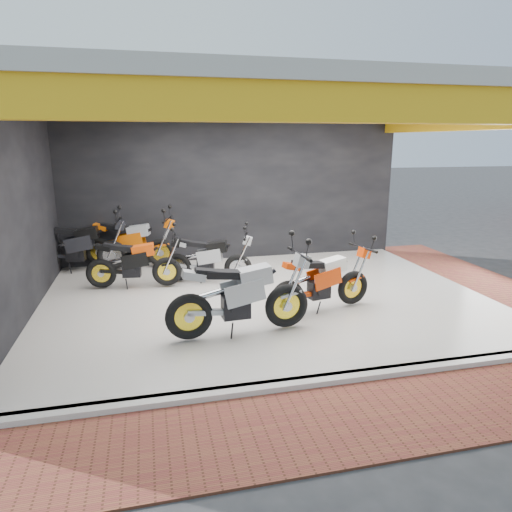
# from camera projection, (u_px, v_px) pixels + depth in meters

# --- Properties ---
(ground) EXTENTS (80.00, 80.00, 0.00)m
(ground) POSITION_uv_depth(u_px,v_px,m) (300.00, 348.00, 6.59)
(ground) COLOR #2D2D30
(ground) RESTS_ON ground
(showroom_floor) EXTENTS (8.00, 6.00, 0.10)m
(showroom_floor) POSITION_uv_depth(u_px,v_px,m) (266.00, 300.00, 8.46)
(showroom_floor) COLOR silver
(showroom_floor) RESTS_ON ground
(showroom_ceiling) EXTENTS (8.40, 6.40, 0.20)m
(showroom_ceiling) POSITION_uv_depth(u_px,v_px,m) (267.00, 98.00, 7.58)
(showroom_ceiling) COLOR beige
(showroom_ceiling) RESTS_ON corner_column
(back_wall) EXTENTS (8.20, 0.20, 3.50)m
(back_wall) POSITION_uv_depth(u_px,v_px,m) (233.00, 190.00, 10.96)
(back_wall) COLOR black
(back_wall) RESTS_ON ground
(left_wall) EXTENTS (0.20, 6.20, 3.50)m
(left_wall) POSITION_uv_depth(u_px,v_px,m) (12.00, 217.00, 7.12)
(left_wall) COLOR black
(left_wall) RESTS_ON ground
(header_beam_front) EXTENTS (8.40, 0.30, 0.40)m
(header_beam_front) POSITION_uv_depth(u_px,v_px,m) (338.00, 103.00, 4.83)
(header_beam_front) COLOR yellow
(header_beam_front) RESTS_ON corner_column
(header_beam_right) EXTENTS (0.30, 6.40, 0.40)m
(header_beam_right) POSITION_uv_depth(u_px,v_px,m) (472.00, 119.00, 8.56)
(header_beam_right) COLOR yellow
(header_beam_right) RESTS_ON corner_column
(floor_kerb) EXTENTS (8.00, 0.20, 0.10)m
(floor_kerb) POSITION_uv_depth(u_px,v_px,m) (327.00, 380.00, 5.61)
(floor_kerb) COLOR silver
(floor_kerb) RESTS_ON ground
(paver_front) EXTENTS (9.00, 1.40, 0.03)m
(paver_front) POSITION_uv_depth(u_px,v_px,m) (355.00, 420.00, 4.89)
(paver_front) COLOR brown
(paver_front) RESTS_ON ground
(paver_right) EXTENTS (1.40, 7.00, 0.03)m
(paver_right) POSITION_uv_depth(u_px,v_px,m) (487.00, 283.00, 9.55)
(paver_right) COLOR brown
(paver_right) RESTS_ON ground
(moto_hero) EXTENTS (2.13, 1.15, 1.23)m
(moto_hero) POSITION_uv_depth(u_px,v_px,m) (354.00, 272.00, 7.89)
(moto_hero) COLOR #ED3F0A
(moto_hero) RESTS_ON showroom_floor
(moto_row_a) EXTENTS (2.36, 1.01, 1.41)m
(moto_row_a) POSITION_uv_depth(u_px,v_px,m) (287.00, 285.00, 6.87)
(moto_row_a) COLOR #A4A7AB
(moto_row_a) RESTS_ON showroom_floor
(moto_row_b) EXTENTS (2.03, 1.20, 1.16)m
(moto_row_b) POSITION_uv_depth(u_px,v_px,m) (238.00, 255.00, 9.17)
(moto_row_b) COLOR #A5A8AC
(moto_row_b) RESTS_ON showroom_floor
(moto_row_c) EXTENTS (2.02, 0.97, 1.19)m
(moto_row_c) POSITION_uv_depth(u_px,v_px,m) (166.00, 258.00, 8.90)
(moto_row_c) COLOR black
(moto_row_c) RESTS_ON showroom_floor
(moto_row_d) EXTENTS (2.27, 1.01, 1.35)m
(moto_row_d) POSITION_uv_depth(u_px,v_px,m) (111.00, 241.00, 9.99)
(moto_row_d) COLOR black
(moto_row_d) RESTS_ON showroom_floor
(moto_row_e) EXTENTS (2.33, 1.38, 1.34)m
(moto_row_e) POSITION_uv_depth(u_px,v_px,m) (160.00, 239.00, 10.23)
(moto_row_e) COLOR orange
(moto_row_e) RESTS_ON showroom_floor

